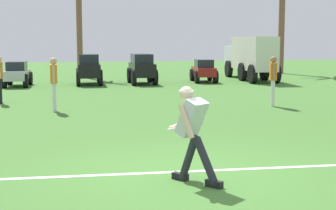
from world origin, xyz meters
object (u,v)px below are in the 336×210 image
object	(u,v)px
parked_car_slot_d	(142,68)
parked_car_slot_e	(204,70)
teammate_midfield	(54,79)
parked_car_slot_b	(17,74)
box_truck	(250,56)
teammate_near_sideline	(273,76)
teammate_deep	(0,75)
palm_tree_far_left	(79,9)
frisbee_thrower	(192,129)
palm_tree_left_of_centre	(282,14)
frisbee_in_flight	(176,128)
parked_car_slot_c	(89,68)

from	to	relation	value
parked_car_slot_d	parked_car_slot_e	xyz separation A→B (m)	(3.12, 0.43, -0.18)
parked_car_slot_d	parked_car_slot_e	size ratio (longest dim) A/B	1.03
teammate_midfield	parked_car_slot_b	size ratio (longest dim) A/B	0.69
box_truck	teammate_near_sideline	bearing A→B (deg)	-107.13
teammate_near_sideline	parked_car_slot_d	xyz separation A→B (m)	(-2.72, 8.81, -0.20)
parked_car_slot_e	teammate_midfield	bearing A→B (deg)	-128.25
teammate_near_sideline	teammate_deep	world-z (taller)	same
teammate_midfield	box_truck	distance (m)	13.83
teammate_near_sideline	teammate_deep	xyz separation A→B (m)	(-8.41, 2.53, 0.00)
box_truck	parked_car_slot_d	bearing A→B (deg)	-167.88
parked_car_slot_d	palm_tree_far_left	size ratio (longest dim) A/B	0.37
teammate_near_sideline	parked_car_slot_e	world-z (taller)	teammate_near_sideline
frisbee_thrower	palm_tree_left_of_centre	world-z (taller)	palm_tree_left_of_centre
teammate_near_sideline	palm_tree_far_left	world-z (taller)	palm_tree_far_left
teammate_deep	parked_car_slot_d	xyz separation A→B (m)	(5.68, 6.28, -0.20)
parked_car_slot_b	box_truck	bearing A→B (deg)	6.74
parked_car_slot_b	palm_tree_far_left	bearing A→B (deg)	61.58
teammate_deep	parked_car_slot_e	size ratio (longest dim) A/B	0.68
box_truck	frisbee_in_flight	bearing A→B (deg)	-114.40
teammate_midfield	palm_tree_left_of_centre	size ratio (longest dim) A/B	0.26
box_truck	teammate_midfield	bearing A→B (deg)	-134.96
palm_tree_far_left	teammate_near_sideline	bearing A→B (deg)	-69.36
teammate_near_sideline	frisbee_thrower	bearing A→B (deg)	-120.78
box_truck	palm_tree_far_left	distance (m)	9.75
teammate_midfield	parked_car_slot_b	world-z (taller)	teammate_midfield
frisbee_thrower	parked_car_slot_c	size ratio (longest dim) A/B	0.59
teammate_deep	parked_car_slot_c	distance (m)	7.23
parked_car_slot_e	palm_tree_left_of_centre	size ratio (longest dim) A/B	0.38
frisbee_in_flight	box_truck	bearing A→B (deg)	65.60
parked_car_slot_c	palm_tree_far_left	world-z (taller)	palm_tree_far_left
teammate_near_sideline	parked_car_slot_b	bearing A→B (deg)	133.72
frisbee_thrower	palm_tree_far_left	world-z (taller)	palm_tree_far_left
frisbee_thrower	parked_car_slot_e	distance (m)	17.74
frisbee_thrower	teammate_deep	size ratio (longest dim) A/B	0.91
teammate_deep	frisbee_thrower	bearing A→B (deg)	-69.90
box_truck	parked_car_slot_c	bearing A→B (deg)	-172.66
frisbee_in_flight	parked_car_slot_c	size ratio (longest dim) A/B	0.16
parked_car_slot_d	frisbee_thrower	bearing A→B (deg)	-96.57
frisbee_thrower	teammate_near_sideline	bearing A→B (deg)	59.22
parked_car_slot_d	box_truck	distance (m)	5.98
parked_car_slot_b	parked_car_slot_d	distance (m)	5.61
teammate_deep	parked_car_slot_b	world-z (taller)	teammate_deep
teammate_deep	palm_tree_left_of_centre	world-z (taller)	palm_tree_left_of_centre
palm_tree_far_left	parked_car_slot_e	bearing A→B (deg)	-40.89
frisbee_thrower	parked_car_slot_e	bearing A→B (deg)	73.53
frisbee_thrower	parked_car_slot_c	world-z (taller)	frisbee_thrower
box_truck	palm_tree_left_of_centre	xyz separation A→B (m)	(3.59, 4.24, 2.35)
parked_car_slot_c	parked_car_slot_d	xyz separation A→B (m)	(2.44, -0.19, 0.00)
frisbee_thrower	teammate_midfield	size ratio (longest dim) A/B	0.91
parked_car_slot_b	frisbee_thrower	bearing A→B (deg)	-77.37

